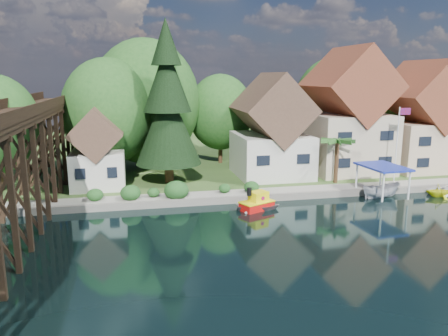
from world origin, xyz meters
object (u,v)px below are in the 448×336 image
Objects in this scene: house_center at (347,119)px; palm_tree at (338,142)px; house_right at (421,123)px; boat_yellow at (439,190)px; shed at (97,153)px; tugboat at (257,203)px; house_left at (272,133)px; conifer at (167,106)px; boat_white_a at (258,205)px; flagpole at (399,137)px; boat_canopy at (382,184)px; trestle_bridge at (16,157)px.

palm_tree is (-3.59, -5.13, -1.76)m from house_center.
boat_yellow is at bearing -114.88° from house_right.
shed is at bearing -177.61° from house_right.
house_center reaches higher than shed.
tugboat is at bearing -155.41° from house_right.
house_left is 11.61m from conifer.
boat_white_a is (13.61, -8.70, -3.44)m from shed.
conifer is at bearing -177.85° from house_right.
shed is at bearing 146.92° from tugboat.
flagpole reaches higher than palm_tree.
palm_tree is at bearing -12.06° from conifer.
flagpole is (22.35, -4.99, -3.04)m from conifer.
house_left reaches higher than tugboat.
boat_yellow is at bearing -19.63° from conifer.
house_right reaches higher than flagpole.
tugboat reaches higher than boat_yellow.
conifer reaches higher than boat_white_a.
house_center reaches higher than boat_white_a.
flagpole is 1.55× the size of boat_canopy.
house_center is 1.81× the size of flagpole.
flagpole is at bearing -28.46° from house_left.
boat_canopy is (25.81, -7.62, -2.51)m from shed.
house_left is 4.32× the size of boat_yellow.
boat_canopy is 5.70m from boat_yellow.
house_left is at bearing 25.21° from trestle_bridge.
house_right reaches higher than boat_canopy.
flagpole is at bearing -8.91° from shed.
flagpole is (-6.78, -6.08, -0.56)m from house_right.
boat_white_a is at bearing 101.00° from boat_yellow.
house_left is (23.00, 10.83, -0.21)m from trestle_bridge.
boat_yellow is at bearing 1.40° from tugboat.
palm_tree is at bearing -7.61° from shed.
boat_yellow is at bearing -66.85° from house_center.
flagpole is 2.36× the size of tugboat.
boat_white_a is (18.61, 0.63, -4.96)m from trestle_bridge.
tugboat is 0.66× the size of boat_canopy.
house_center is 10.96m from boat_canopy.
house_center reaches higher than boat_yellow.
house_left is at bearing 139.46° from palm_tree.
conifer reaches higher than tugboat.
flagpole is (2.22, -6.59, -1.20)m from house_center.
boat_white_a is 1.46× the size of boat_yellow.
trestle_bridge reaches higher than flagpole.
conifer is 13.79m from boat_white_a.
house_right is 1.62× the size of flagpole.
boat_canopy is at bearing 5.44° from tugboat.
tugboat is at bearing -33.08° from shed.
boat_white_a is at bearing -165.24° from flagpole.
boat_white_a is 12.28m from boat_canopy.
house_center is at bearing 4.53° from conifer.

